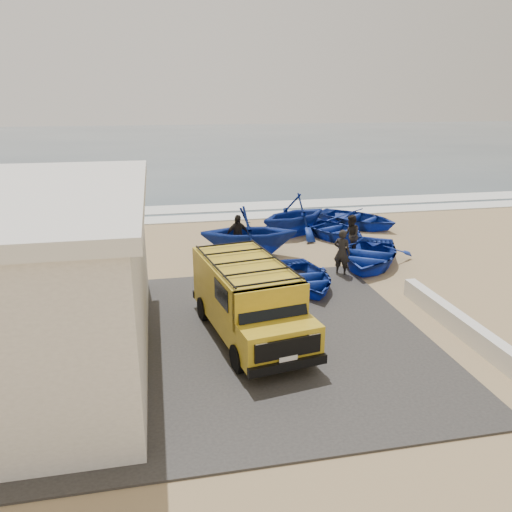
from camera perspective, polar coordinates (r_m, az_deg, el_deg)
ground at (r=15.76m, az=0.66°, el=-5.77°), size 160.00×160.00×0.00m
slab at (r=13.69m, az=-5.88°, el=-9.62°), size 12.00×10.00×0.05m
ocean at (r=70.45m, az=-9.14°, el=12.59°), size 180.00×88.00×0.01m
surf_line at (r=27.02m, az=-4.68°, el=4.40°), size 180.00×1.60×0.06m
surf_wash at (r=29.45m, az=-5.27°, el=5.50°), size 180.00×2.20×0.04m
parapet at (r=14.99m, az=22.45°, el=-7.37°), size 0.35×6.00×0.55m
van at (r=13.50m, az=-0.87°, el=-4.71°), size 2.72×5.19×2.12m
boat_near_left at (r=17.23m, az=5.56°, el=-2.42°), size 2.61×3.59×0.73m
boat_near_right at (r=19.82m, az=12.82°, el=0.19°), size 4.85×5.23×0.88m
boat_mid_left at (r=20.27m, az=-0.80°, el=2.79°), size 4.35×3.89×2.07m
boat_mid_right at (r=23.40m, az=8.72°, el=3.04°), size 3.98×4.58×0.79m
boat_far_left at (r=23.47m, az=4.38°, el=4.73°), size 4.83×4.62×1.98m
boat_far_right at (r=25.54m, az=11.36°, el=4.25°), size 5.01×5.19×0.88m
fisherman_front at (r=18.44m, az=9.79°, el=0.41°), size 0.74×0.73×1.73m
fisherman_middle at (r=20.67m, az=10.76°, el=2.27°), size 0.85×0.98×1.73m
fisherman_back at (r=20.29m, az=-2.13°, el=2.33°), size 1.10×0.67×1.75m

